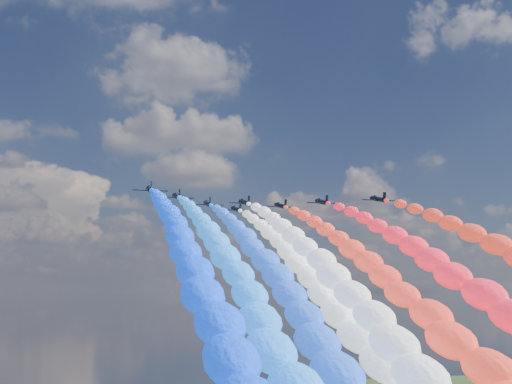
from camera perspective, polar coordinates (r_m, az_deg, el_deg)
name	(u,v)px	position (r m, az deg, el deg)	size (l,w,h in m)	color
jet_0	(150,189)	(155.08, -9.31, 0.25)	(8.28, 11.10, 2.45)	black
trail_0	(183,263)	(101.69, -6.38, -6.22)	(6.39, 101.29, 43.51)	#0A3AFF
jet_1	(177,196)	(165.76, -6.97, -0.38)	(8.28, 11.10, 2.45)	black
trail_1	(220,266)	(112.86, -3.20, -6.50)	(6.39, 101.29, 43.51)	#1D79FF
jet_2	(208,204)	(178.64, -4.26, -1.02)	(8.28, 11.10, 2.45)	black
trail_2	(259,269)	(126.43, 0.26, -6.76)	(6.39, 101.29, 43.51)	blue
jet_3	(244,202)	(175.56, -1.02, -0.91)	(8.28, 11.10, 2.45)	black
trail_3	(313,268)	(124.26, 4.98, -6.69)	(6.39, 101.29, 43.51)	silver
jet_4	(236,209)	(190.21, -1.73, -1.51)	(8.28, 11.10, 2.45)	black
trail_4	(294,271)	(138.74, 3.37, -6.92)	(6.39, 101.29, 43.51)	white
jet_5	(281,206)	(182.67, 2.18, -1.21)	(8.28, 11.10, 2.45)	black
trail_5	(360,270)	(132.50, 9.09, -6.74)	(6.39, 101.29, 43.51)	red
jet_6	(322,202)	(175.53, 5.79, -0.87)	(8.28, 11.10, 2.45)	black
trail_6	(424,268)	(126.87, 14.49, -6.49)	(6.39, 101.29, 43.51)	#FA1E35
jet_7	(378,199)	(172.40, 10.66, -0.62)	(8.28, 11.10, 2.45)	black
trail_7	(510,267)	(126.20, 21.37, -6.16)	(6.39, 101.29, 43.51)	red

